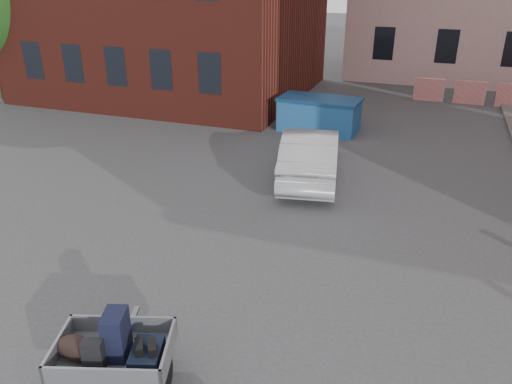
% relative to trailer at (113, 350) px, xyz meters
% --- Properties ---
extents(ground, '(120.00, 120.00, 0.00)m').
position_rel_trailer_xyz_m(ground, '(0.97, 4.09, -0.61)').
color(ground, '#38383A').
rests_on(ground, ground).
extents(barriers, '(4.70, 0.18, 1.00)m').
position_rel_trailer_xyz_m(barriers, '(5.17, 19.09, -0.11)').
color(barriers, red).
rests_on(barriers, ground).
extents(trailer, '(1.86, 1.97, 1.20)m').
position_rel_trailer_xyz_m(trailer, '(0.00, 0.00, 0.00)').
color(trailer, black).
rests_on(trailer, ground).
extents(dumpster, '(3.00, 1.70, 1.22)m').
position_rel_trailer_xyz_m(dumpster, '(-0.13, 13.01, 0.00)').
color(dumpster, '#215CA1').
rests_on(dumpster, ground).
extents(silver_car, '(2.29, 4.52, 1.42)m').
position_rel_trailer_xyz_m(silver_car, '(0.68, 8.51, 0.10)').
color(silver_car, '#9EA1A5').
rests_on(silver_car, ground).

